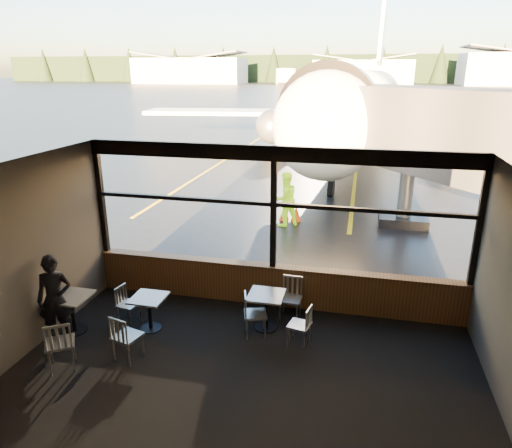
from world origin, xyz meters
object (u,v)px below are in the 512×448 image
(cafe_table_mid, at_px, (150,313))
(airliner, at_px, (366,59))
(chair_near_e, at_px, (299,325))
(chair_mid_s, at_px, (127,337))
(ground_crew, at_px, (285,199))
(cone_wing, at_px, (272,152))
(cone_extra, at_px, (284,213))
(chair_near_n, at_px, (290,299))
(cone_nose, at_px, (296,214))
(passenger, at_px, (55,299))
(chair_left_s, at_px, (60,344))
(jet_bridge, at_px, (427,155))
(cafe_table_near, at_px, (266,311))
(chair_near_w, at_px, (256,315))
(cafe_table_left, at_px, (73,314))
(chair_mid_w, at_px, (128,305))

(cafe_table_mid, bearing_deg, airliner, 80.93)
(cafe_table_mid, bearing_deg, chair_near_e, 2.34)
(chair_mid_s, distance_m, ground_crew, 8.17)
(cone_wing, distance_m, cone_extra, 12.42)
(cafe_table_mid, relative_size, chair_near_n, 0.78)
(chair_near_e, distance_m, cone_nose, 7.53)
(passenger, height_order, cone_wing, passenger)
(ground_crew, bearing_deg, cone_wing, -115.76)
(cafe_table_mid, relative_size, chair_left_s, 0.74)
(jet_bridge, bearing_deg, cafe_table_near, -118.51)
(chair_near_n, relative_size, cone_extra, 1.92)
(airliner, height_order, cone_wing, airliner)
(chair_near_w, bearing_deg, passenger, -91.06)
(chair_near_w, bearing_deg, cone_wing, 173.78)
(chair_near_w, bearing_deg, cafe_table_mid, -99.33)
(jet_bridge, bearing_deg, cafe_table_left, -133.91)
(jet_bridge, distance_m, cafe_table_near, 7.71)
(chair_near_w, distance_m, passenger, 3.77)
(cafe_table_mid, bearing_deg, chair_left_s, -121.82)
(cone_extra, bearing_deg, cafe_table_left, -109.47)
(cone_nose, height_order, cone_extra, cone_nose)
(chair_mid_s, bearing_deg, airliner, 96.17)
(cafe_table_near, xyz_separation_m, ground_crew, (-0.71, 6.47, 0.53))
(chair_left_s, relative_size, cone_extra, 2.02)
(jet_bridge, relative_size, passenger, 6.69)
(ground_crew, bearing_deg, chair_near_w, 56.03)
(cone_wing, bearing_deg, chair_near_n, -77.78)
(chair_near_w, relative_size, cone_extra, 1.88)
(airliner, relative_size, cone_extra, 76.88)
(cone_nose, bearing_deg, ground_crew, -118.62)
(chair_left_s, height_order, cone_nose, chair_left_s)
(chair_left_s, relative_size, cone_wing, 1.83)
(cafe_table_near, bearing_deg, cone_wing, 100.75)
(passenger, bearing_deg, chair_mid_s, -33.37)
(jet_bridge, xyz_separation_m, chair_near_e, (-2.81, -6.93, -2.11))
(jet_bridge, height_order, chair_mid_s, jet_bridge)
(cafe_table_left, height_order, ground_crew, ground_crew)
(passenger, relative_size, cone_extra, 3.62)
(cafe_table_near, relative_size, chair_mid_s, 0.83)
(airliner, relative_size, jet_bridge, 3.17)
(chair_mid_w, bearing_deg, jet_bridge, 147.99)
(airliner, distance_m, ground_crew, 17.14)
(chair_near_e, xyz_separation_m, chair_near_n, (-0.31, 0.89, 0.05))
(cafe_table_left, relative_size, passenger, 0.46)
(chair_near_e, height_order, passenger, passenger)
(chair_near_w, distance_m, chair_mid_s, 2.39)
(cafe_table_near, relative_size, chair_left_s, 0.79)
(cone_extra, bearing_deg, chair_near_n, -79.33)
(chair_near_n, distance_m, cone_wing, 19.12)
(chair_left_s, bearing_deg, chair_mid_s, -6.54)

